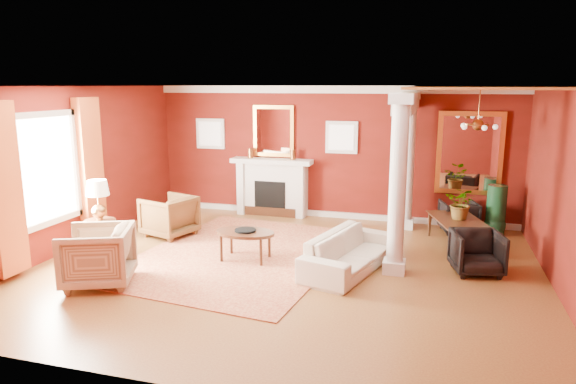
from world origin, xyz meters
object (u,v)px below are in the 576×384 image
(armchair_leopard, at_px, (169,214))
(armchair_stripe, at_px, (97,253))
(dining_table, at_px, (459,225))
(side_table, at_px, (99,206))
(sofa, at_px, (350,246))
(coffee_table, at_px, (245,234))

(armchair_leopard, distance_m, armchair_stripe, 2.56)
(armchair_leopard, relative_size, dining_table, 0.62)
(armchair_stripe, height_order, side_table, side_table)
(sofa, xyz_separation_m, armchair_leopard, (-3.71, 0.90, 0.04))
(armchair_stripe, bearing_deg, dining_table, 100.78)
(armchair_leopard, xyz_separation_m, dining_table, (5.44, 0.90, -0.04))
(armchair_leopard, distance_m, coffee_table, 2.15)
(sofa, xyz_separation_m, dining_table, (1.73, 1.80, -0.00))
(armchair_stripe, bearing_deg, armchair_leopard, 162.41)
(armchair_stripe, distance_m, side_table, 1.51)
(coffee_table, bearing_deg, sofa, 0.76)
(coffee_table, xyz_separation_m, side_table, (-2.53, -0.43, 0.41))
(armchair_leopard, xyz_separation_m, armchair_stripe, (0.23, -2.55, 0.05))
(side_table, bearing_deg, dining_table, 20.46)
(coffee_table, distance_m, dining_table, 3.94)
(armchair_leopard, distance_m, dining_table, 5.51)
(sofa, relative_size, armchair_leopard, 2.34)
(armchair_leopard, distance_m, side_table, 1.53)
(sofa, distance_m, coffee_table, 1.77)
(armchair_stripe, xyz_separation_m, side_table, (-0.82, 1.21, 0.39))
(sofa, relative_size, dining_table, 1.44)
(coffee_table, bearing_deg, armchair_leopard, 154.62)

